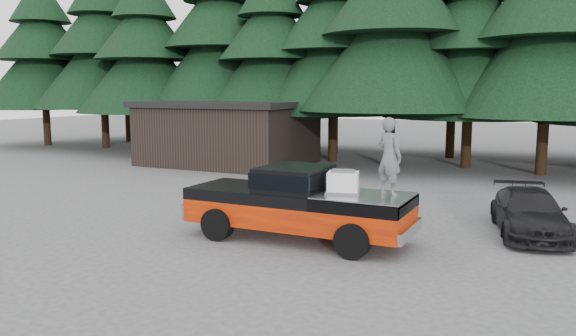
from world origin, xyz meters
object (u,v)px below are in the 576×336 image
at_px(pickup_truck, 298,215).
at_px(air_compressor, 343,183).
at_px(man_on_bed, 389,156).
at_px(utility_building, 229,132).
at_px(parked_car, 529,213).

xyz_separation_m(pickup_truck, air_compressor, (1.24, -0.00, 0.92)).
height_order(air_compressor, man_on_bed, man_on_bed).
xyz_separation_m(air_compressor, utility_building, (-11.01, 12.20, 0.08)).
distance_m(man_on_bed, parked_car, 4.58).
xyz_separation_m(man_on_bed, utility_building, (-12.08, 11.92, -0.61)).
bearing_deg(pickup_truck, air_compressor, -0.00).
height_order(pickup_truck, utility_building, utility_building).
distance_m(parked_car, utility_building, 17.63).
bearing_deg(man_on_bed, pickup_truck, 30.07).
height_order(air_compressor, utility_building, utility_building).
height_order(pickup_truck, man_on_bed, man_on_bed).
xyz_separation_m(man_on_bed, parked_car, (3.06, 2.96, -1.68)).
bearing_deg(pickup_truck, utility_building, 128.71).
bearing_deg(man_on_bed, utility_building, -21.27).
xyz_separation_m(pickup_truck, parked_car, (5.37, 3.23, -0.07)).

